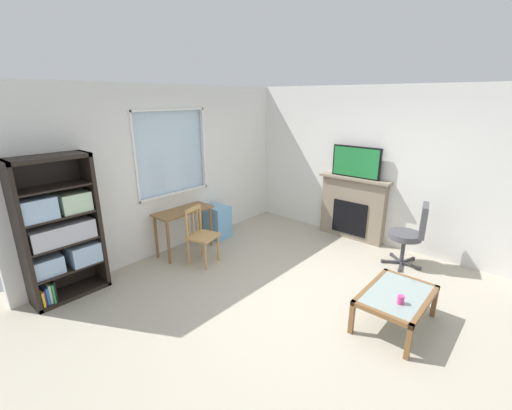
{
  "coord_description": "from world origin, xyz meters",
  "views": [
    {
      "loc": [
        -3.17,
        -2.11,
        2.49
      ],
      "look_at": [
        -0.09,
        0.57,
        1.18
      ],
      "focal_mm": 23.81,
      "sensor_mm": 36.0,
      "label": 1
    }
  ],
  "objects_px": {
    "plastic_drawer_unit": "(218,222)",
    "coffee_table": "(396,298)",
    "desk_under_window": "(184,217)",
    "sippy_cup": "(401,300)",
    "fireplace": "(352,208)",
    "office_chair": "(412,232)",
    "bookshelf": "(60,232)",
    "wooden_chair": "(201,235)",
    "tv": "(356,162)"
  },
  "relations": [
    {
      "from": "desk_under_window",
      "to": "plastic_drawer_unit",
      "type": "height_order",
      "value": "desk_under_window"
    },
    {
      "from": "desk_under_window",
      "to": "sippy_cup",
      "type": "xyz_separation_m",
      "value": [
        0.19,
        -3.43,
        -0.16
      ]
    },
    {
      "from": "bookshelf",
      "to": "plastic_drawer_unit",
      "type": "height_order",
      "value": "bookshelf"
    },
    {
      "from": "wooden_chair",
      "to": "tv",
      "type": "distance_m",
      "value": 2.92
    },
    {
      "from": "plastic_drawer_unit",
      "to": "tv",
      "type": "bearing_deg",
      "value": -49.7
    },
    {
      "from": "bookshelf",
      "to": "desk_under_window",
      "type": "bearing_deg",
      "value": -3.46
    },
    {
      "from": "desk_under_window",
      "to": "office_chair",
      "type": "distance_m",
      "value": 3.56
    },
    {
      "from": "plastic_drawer_unit",
      "to": "tv",
      "type": "distance_m",
      "value": 2.68
    },
    {
      "from": "office_chair",
      "to": "fireplace",
      "type": "bearing_deg",
      "value": 69.66
    },
    {
      "from": "fireplace",
      "to": "sippy_cup",
      "type": "xyz_separation_m",
      "value": [
        -2.19,
        -1.62,
        -0.13
      ]
    },
    {
      "from": "wooden_chair",
      "to": "fireplace",
      "type": "height_order",
      "value": "fireplace"
    },
    {
      "from": "coffee_table",
      "to": "wooden_chair",
      "type": "bearing_deg",
      "value": 98.92
    },
    {
      "from": "coffee_table",
      "to": "desk_under_window",
      "type": "bearing_deg",
      "value": 96.26
    },
    {
      "from": "desk_under_window",
      "to": "plastic_drawer_unit",
      "type": "relative_size",
      "value": 1.62
    },
    {
      "from": "wooden_chair",
      "to": "tv",
      "type": "bearing_deg",
      "value": -27.97
    },
    {
      "from": "desk_under_window",
      "to": "office_chair",
      "type": "bearing_deg",
      "value": -56.83
    },
    {
      "from": "bookshelf",
      "to": "sippy_cup",
      "type": "xyz_separation_m",
      "value": [
        2.0,
        -3.54,
        -0.44
      ]
    },
    {
      "from": "wooden_chair",
      "to": "office_chair",
      "type": "bearing_deg",
      "value": -50.6
    },
    {
      "from": "office_chair",
      "to": "sippy_cup",
      "type": "distance_m",
      "value": 1.81
    },
    {
      "from": "plastic_drawer_unit",
      "to": "sippy_cup",
      "type": "height_order",
      "value": "plastic_drawer_unit"
    },
    {
      "from": "desk_under_window",
      "to": "bookshelf",
      "type": "bearing_deg",
      "value": 176.54
    },
    {
      "from": "fireplace",
      "to": "coffee_table",
      "type": "height_order",
      "value": "fireplace"
    },
    {
      "from": "plastic_drawer_unit",
      "to": "coffee_table",
      "type": "bearing_deg",
      "value": -97.04
    },
    {
      "from": "bookshelf",
      "to": "sippy_cup",
      "type": "height_order",
      "value": "bookshelf"
    },
    {
      "from": "tv",
      "to": "coffee_table",
      "type": "relative_size",
      "value": 0.9
    },
    {
      "from": "bookshelf",
      "to": "desk_under_window",
      "type": "distance_m",
      "value": 1.83
    },
    {
      "from": "bookshelf",
      "to": "coffee_table",
      "type": "height_order",
      "value": "bookshelf"
    },
    {
      "from": "desk_under_window",
      "to": "sippy_cup",
      "type": "height_order",
      "value": "desk_under_window"
    },
    {
      "from": "wooden_chair",
      "to": "plastic_drawer_unit",
      "type": "relative_size",
      "value": 1.5
    },
    {
      "from": "sippy_cup",
      "to": "plastic_drawer_unit",
      "type": "bearing_deg",
      "value": 80.36
    },
    {
      "from": "wooden_chair",
      "to": "office_chair",
      "type": "relative_size",
      "value": 0.9
    },
    {
      "from": "wooden_chair",
      "to": "tv",
      "type": "xyz_separation_m",
      "value": [
        2.44,
        -1.3,
        0.95
      ]
    },
    {
      "from": "bookshelf",
      "to": "desk_under_window",
      "type": "relative_size",
      "value": 1.9
    },
    {
      "from": "wooden_chair",
      "to": "desk_under_window",
      "type": "bearing_deg",
      "value": 81.48
    },
    {
      "from": "plastic_drawer_unit",
      "to": "bookshelf",
      "type": "bearing_deg",
      "value": 178.7
    },
    {
      "from": "office_chair",
      "to": "coffee_table",
      "type": "height_order",
      "value": "office_chair"
    },
    {
      "from": "desk_under_window",
      "to": "plastic_drawer_unit",
      "type": "distance_m",
      "value": 0.85
    },
    {
      "from": "desk_under_window",
      "to": "tv",
      "type": "bearing_deg",
      "value": -37.46
    },
    {
      "from": "wooden_chair",
      "to": "fireplace",
      "type": "relative_size",
      "value": 0.71
    },
    {
      "from": "tv",
      "to": "coffee_table",
      "type": "height_order",
      "value": "tv"
    },
    {
      "from": "wooden_chair",
      "to": "fireplace",
      "type": "xyz_separation_m",
      "value": [
        2.46,
        -1.3,
        0.11
      ]
    },
    {
      "from": "fireplace",
      "to": "office_chair",
      "type": "relative_size",
      "value": 1.27
    },
    {
      "from": "bookshelf",
      "to": "plastic_drawer_unit",
      "type": "bearing_deg",
      "value": -1.3
    },
    {
      "from": "wooden_chair",
      "to": "coffee_table",
      "type": "xyz_separation_m",
      "value": [
        0.44,
        -2.82,
        -0.12
      ]
    },
    {
      "from": "plastic_drawer_unit",
      "to": "fireplace",
      "type": "bearing_deg",
      "value": -49.38
    },
    {
      "from": "plastic_drawer_unit",
      "to": "coffee_table",
      "type": "height_order",
      "value": "plastic_drawer_unit"
    },
    {
      "from": "fireplace",
      "to": "tv",
      "type": "height_order",
      "value": "tv"
    },
    {
      "from": "wooden_chair",
      "to": "tv",
      "type": "relative_size",
      "value": 1.04
    },
    {
      "from": "plastic_drawer_unit",
      "to": "office_chair",
      "type": "distance_m",
      "value": 3.25
    },
    {
      "from": "tv",
      "to": "sippy_cup",
      "type": "xyz_separation_m",
      "value": [
        -2.17,
        -1.62,
        -0.96
      ]
    }
  ]
}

